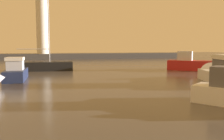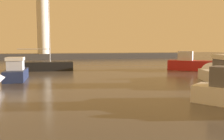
{
  "view_description": "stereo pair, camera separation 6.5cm",
  "coord_description": "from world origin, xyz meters",
  "px_view_note": "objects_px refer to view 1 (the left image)",
  "views": [
    {
      "loc": [
        -5.92,
        -2.35,
        3.29
      ],
      "look_at": [
        -0.88,
        15.87,
        1.43
      ],
      "focal_mm": 36.68,
      "sensor_mm": 36.0,
      "label": 1
    },
    {
      "loc": [
        -5.86,
        -2.37,
        3.29
      ],
      "look_at": [
        -0.88,
        15.87,
        1.43
      ],
      "focal_mm": 36.68,
      "sensor_mm": 36.0,
      "label": 2
    }
  ],
  "objects_px": {
    "motorboat_1": "(17,72)",
    "motorboat_3": "(199,64)",
    "sailboat_moored": "(44,66)",
    "motorboat_2": "(217,73)",
    "lighthouse": "(42,22)"
  },
  "relations": [
    {
      "from": "lighthouse",
      "to": "motorboat_3",
      "type": "relative_size",
      "value": 2.39
    },
    {
      "from": "motorboat_1",
      "to": "sailboat_moored",
      "type": "xyz_separation_m",
      "value": [
        2.58,
        8.1,
        -0.1
      ]
    },
    {
      "from": "lighthouse",
      "to": "motorboat_3",
      "type": "height_order",
      "value": "lighthouse"
    },
    {
      "from": "motorboat_1",
      "to": "sailboat_moored",
      "type": "bearing_deg",
      "value": 72.31
    },
    {
      "from": "motorboat_1",
      "to": "motorboat_3",
      "type": "xyz_separation_m",
      "value": [
        24.06,
        2.32,
        0.12
      ]
    },
    {
      "from": "motorboat_3",
      "to": "motorboat_1",
      "type": "bearing_deg",
      "value": -174.49
    },
    {
      "from": "sailboat_moored",
      "to": "lighthouse",
      "type": "bearing_deg",
      "value": 91.5
    },
    {
      "from": "lighthouse",
      "to": "motorboat_2",
      "type": "xyz_separation_m",
      "value": [
        17.35,
        -48.18,
        -9.57
      ]
    },
    {
      "from": "lighthouse",
      "to": "motorboat_3",
      "type": "bearing_deg",
      "value": -59.97
    },
    {
      "from": "motorboat_2",
      "to": "motorboat_3",
      "type": "distance_m",
      "value": 10.76
    },
    {
      "from": "lighthouse",
      "to": "sailboat_moored",
      "type": "height_order",
      "value": "lighthouse"
    },
    {
      "from": "motorboat_3",
      "to": "sailboat_moored",
      "type": "bearing_deg",
      "value": 164.95
    },
    {
      "from": "motorboat_2",
      "to": "motorboat_3",
      "type": "height_order",
      "value": "motorboat_3"
    },
    {
      "from": "motorboat_2",
      "to": "lighthouse",
      "type": "bearing_deg",
      "value": 109.81
    },
    {
      "from": "sailboat_moored",
      "to": "motorboat_2",
      "type": "bearing_deg",
      "value": -42.87
    }
  ]
}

